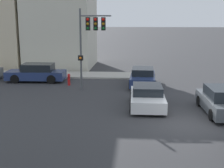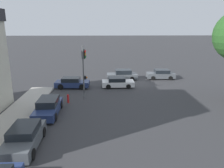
% 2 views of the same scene
% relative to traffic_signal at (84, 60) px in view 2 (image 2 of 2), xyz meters
% --- Properties ---
extents(ground_plane, '(300.00, 300.00, 0.00)m').
position_rel_traffic_signal_xyz_m(ground_plane, '(-6.87, -5.79, -4.18)').
color(ground_plane, '#333335').
extents(traffic_signal, '(0.63, 2.33, 5.81)m').
position_rel_traffic_signal_xyz_m(traffic_signal, '(0.00, 0.00, 0.00)').
color(traffic_signal, '#515456').
rests_on(traffic_signal, ground_plane).
extents(crossing_car_0, '(4.37, 2.08, 1.36)m').
position_rel_traffic_signal_xyz_m(crossing_car_0, '(1.94, -3.71, -3.53)').
color(crossing_car_0, navy).
rests_on(crossing_car_0, ground_plane).
extents(crossing_car_1, '(4.49, 2.19, 1.49)m').
position_rel_traffic_signal_xyz_m(crossing_car_1, '(-4.90, -7.96, -3.49)').
color(crossing_car_1, '#4C5156').
rests_on(crossing_car_1, ground_plane).
extents(crossing_car_2, '(4.14, 2.07, 1.29)m').
position_rel_traffic_signal_xyz_m(crossing_car_2, '(-3.95, -3.87, -3.57)').
color(crossing_car_2, silver).
rests_on(crossing_car_2, ground_plane).
extents(crossing_car_3, '(4.16, 2.13, 1.40)m').
position_rel_traffic_signal_xyz_m(crossing_car_3, '(-10.75, -8.22, -3.52)').
color(crossing_car_3, '#4C5156').
rests_on(crossing_car_3, ground_plane).
extents(parked_car_0, '(2.07, 4.81, 1.47)m').
position_rel_traffic_signal_xyz_m(parked_car_0, '(2.86, 4.99, -3.48)').
color(parked_car_0, navy).
rests_on(parked_car_0, ground_plane).
extents(parked_car_1, '(2.08, 4.62, 1.47)m').
position_rel_traffic_signal_xyz_m(parked_car_1, '(3.07, 10.52, -3.48)').
color(parked_car_1, '#4C5156').
rests_on(parked_car_1, ground_plane).
extents(fire_hydrant, '(0.22, 0.22, 0.92)m').
position_rel_traffic_signal_xyz_m(fire_hydrant, '(1.57, 2.02, -3.69)').
color(fire_hydrant, red).
rests_on(fire_hydrant, ground_plane).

